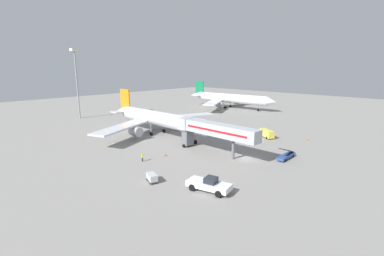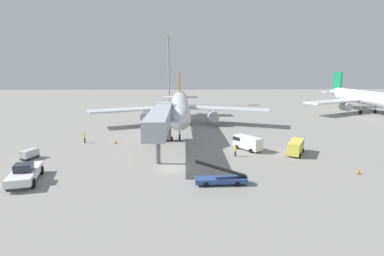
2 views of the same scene
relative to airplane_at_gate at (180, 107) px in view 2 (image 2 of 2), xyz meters
name	(u,v)px [view 2 (image 2 of 2)]	position (x,y,z in m)	size (l,w,h in m)	color
ground_plane	(171,168)	(-1.27, -30.71, -4.63)	(300.00, 300.00, 0.00)	gray
airplane_at_gate	(180,107)	(0.00, 0.00, 0.00)	(43.42, 43.83, 12.26)	silver
jet_bridge	(161,119)	(-3.07, -22.43, 0.84)	(3.60, 21.90, 7.23)	#B2B7C1
pushback_tug	(25,173)	(-18.85, -35.12, -3.52)	(4.31, 7.62, 2.39)	white
belt_loader_truck	(221,178)	(4.86, -36.91, -3.88)	(6.24, 1.85, 3.03)	#2D4C8E
service_van_rear_right	(296,146)	(18.65, -24.51, -3.38)	(4.23, 5.45, 2.18)	#E5DB4C
service_van_near_right	(247,142)	(11.33, -21.66, -3.32)	(4.53, 5.28, 2.30)	white
baggage_cart_outer_right	(30,154)	(-22.91, -25.62, -3.82)	(2.13, 2.89, 1.46)	#38383D
ground_crew_worker_foreground	(85,138)	(-17.63, -15.78, -3.65)	(0.44, 0.44, 1.84)	#1E2333
ground_crew_worker_midground	(235,151)	(8.68, -25.47, -3.71)	(0.41, 0.41, 1.73)	#1E2333
safety_cone_alpha	(292,143)	(20.20, -18.78, -4.29)	(0.45, 0.45, 0.68)	black
safety_cone_bravo	(359,171)	(23.39, -34.06, -4.28)	(0.47, 0.47, 0.71)	black
safety_cone_charlie	(116,141)	(-11.85, -16.40, -4.26)	(0.49, 0.49, 0.74)	black
airplane_background	(371,99)	(56.55, 16.21, 0.03)	(42.25, 45.46, 12.20)	silver
apron_light_mast	(169,55)	(-3.96, 42.25, 13.32)	(2.40, 2.40, 25.91)	#93969B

